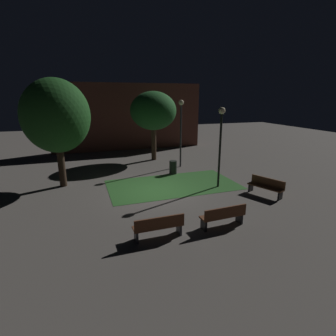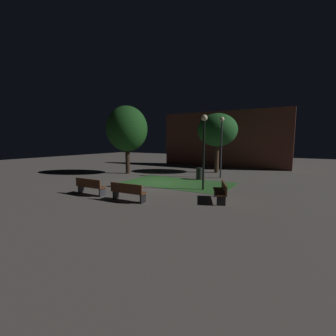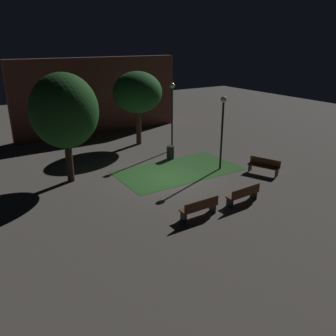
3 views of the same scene
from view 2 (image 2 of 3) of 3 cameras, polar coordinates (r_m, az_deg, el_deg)
name	(u,v)px [view 2 (image 2 of 3)]	position (r m, az deg, el deg)	size (l,w,h in m)	color
ground_plane	(158,183)	(15.42, -2.63, -3.81)	(60.00, 60.00, 0.00)	#56514C
grass_lawn	(178,183)	(15.44, 2.41, -3.78)	(7.26, 4.00, 0.01)	#2D6028
bench_path_side	(90,186)	(12.73, -19.03, -4.28)	(1.80, 0.50, 0.88)	brown
bench_corner	(128,191)	(10.94, -10.09, -5.81)	(1.82, 0.56, 0.88)	brown
bench_front_left	(221,191)	(11.12, 13.24, -5.67)	(1.14, 1.85, 0.88)	brown
tree_right_canopy	(217,130)	(20.70, 12.32, 9.27)	(3.50, 3.50, 5.25)	#423021
tree_back_right	(127,129)	(20.01, -10.30, 9.64)	(3.50, 3.50, 5.81)	#2D2116
lamp_post_near_wall	(221,137)	(17.78, 13.32, 7.62)	(0.36, 0.36, 4.64)	#333338
lamp_post_plaza_west	(204,139)	(13.22, 9.05, 7.24)	(0.36, 0.36, 4.33)	black
trash_bin	(199,174)	(16.88, 7.93, -1.44)	(0.48, 0.48, 0.87)	black
building_wall_backdrop	(222,139)	(25.65, 13.54, 7.04)	(13.79, 0.80, 6.01)	brown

